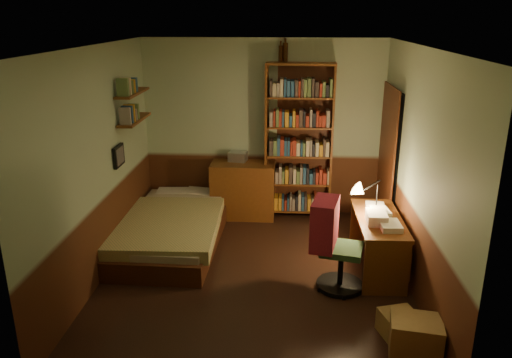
# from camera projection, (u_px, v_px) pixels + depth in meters

# --- Properties ---
(floor) EXTENTS (3.50, 4.00, 0.02)m
(floor) POSITION_uv_depth(u_px,v_px,m) (255.00, 275.00, 5.88)
(floor) COLOR black
(floor) RESTS_ON ground
(ceiling) EXTENTS (3.50, 4.00, 0.02)m
(ceiling) POSITION_uv_depth(u_px,v_px,m) (255.00, 45.00, 5.05)
(ceiling) COLOR silver
(ceiling) RESTS_ON wall_back
(wall_back) EXTENTS (3.50, 0.02, 2.60)m
(wall_back) POSITION_uv_depth(u_px,v_px,m) (263.00, 129.00, 7.36)
(wall_back) COLOR #8FA684
(wall_back) RESTS_ON ground
(wall_left) EXTENTS (0.02, 4.00, 2.60)m
(wall_left) POSITION_uv_depth(u_px,v_px,m) (97.00, 166.00, 5.56)
(wall_left) COLOR #8FA684
(wall_left) RESTS_ON ground
(wall_right) EXTENTS (0.02, 4.00, 2.60)m
(wall_right) POSITION_uv_depth(u_px,v_px,m) (418.00, 172.00, 5.36)
(wall_right) COLOR #8FA684
(wall_right) RESTS_ON ground
(wall_front) EXTENTS (3.50, 0.02, 2.60)m
(wall_front) POSITION_uv_depth(u_px,v_px,m) (237.00, 252.00, 3.56)
(wall_front) COLOR #8FA684
(wall_front) RESTS_ON ground
(doorway) EXTENTS (0.06, 0.90, 2.00)m
(doorway) POSITION_uv_depth(u_px,v_px,m) (389.00, 164.00, 6.69)
(doorway) COLOR black
(doorway) RESTS_ON ground
(door_trim) EXTENTS (0.02, 0.98, 2.08)m
(door_trim) POSITION_uv_depth(u_px,v_px,m) (386.00, 164.00, 6.69)
(door_trim) COLOR #3B1B0E
(door_trim) RESTS_ON ground
(bed) EXTENTS (1.29, 2.32, 0.68)m
(bed) POSITION_uv_depth(u_px,v_px,m) (171.00, 218.00, 6.61)
(bed) COLOR #878F56
(bed) RESTS_ON ground
(dresser) EXTENTS (0.94, 0.48, 0.83)m
(dresser) POSITION_uv_depth(u_px,v_px,m) (243.00, 190.00, 7.43)
(dresser) COLOR #5A3013
(dresser) RESTS_ON ground
(mini_stereo) EXTENTS (0.29, 0.24, 0.14)m
(mini_stereo) POSITION_uv_depth(u_px,v_px,m) (238.00, 156.00, 7.40)
(mini_stereo) COLOR #B2B2B7
(mini_stereo) RESTS_ON dresser
(bookshelf) EXTENTS (0.99, 0.36, 2.27)m
(bookshelf) POSITION_uv_depth(u_px,v_px,m) (299.00, 143.00, 7.23)
(bookshelf) COLOR #5A3013
(bookshelf) RESTS_ON ground
(bottle_left) EXTENTS (0.07, 0.07, 0.22)m
(bottle_left) POSITION_uv_depth(u_px,v_px,m) (281.00, 54.00, 6.96)
(bottle_left) COLOR black
(bottle_left) RESTS_ON bookshelf
(bottle_right) EXTENTS (0.09, 0.09, 0.26)m
(bottle_right) POSITION_uv_depth(u_px,v_px,m) (285.00, 52.00, 6.95)
(bottle_right) COLOR black
(bottle_right) RESTS_ON bookshelf
(desk) EXTENTS (0.52, 1.24, 0.66)m
(desk) POSITION_uv_depth(u_px,v_px,m) (377.00, 244.00, 5.90)
(desk) COLOR #5A3013
(desk) RESTS_ON ground
(paper_stack) EXTENTS (0.23, 0.29, 0.11)m
(paper_stack) POSITION_uv_depth(u_px,v_px,m) (380.00, 214.00, 5.77)
(paper_stack) COLOR silver
(paper_stack) RESTS_ON desk
(desk_lamp) EXTENTS (0.19, 0.19, 0.60)m
(desk_lamp) POSITION_uv_depth(u_px,v_px,m) (378.00, 189.00, 5.86)
(desk_lamp) COLOR black
(desk_lamp) RESTS_ON desk
(office_chair) EXTENTS (0.59, 0.54, 1.00)m
(office_chair) POSITION_uv_depth(u_px,v_px,m) (342.00, 247.00, 5.43)
(office_chair) COLOR #2B502C
(office_chair) RESTS_ON ground
(red_jacket) EXTENTS (0.39, 0.52, 0.55)m
(red_jacket) POSITION_uv_depth(u_px,v_px,m) (320.00, 173.00, 5.41)
(red_jacket) COLOR #9F2136
(red_jacket) RESTS_ON office_chair
(wall_shelf_lower) EXTENTS (0.20, 0.90, 0.03)m
(wall_shelf_lower) POSITION_uv_depth(u_px,v_px,m) (135.00, 120.00, 6.50)
(wall_shelf_lower) COLOR #5A3013
(wall_shelf_lower) RESTS_ON wall_left
(wall_shelf_upper) EXTENTS (0.20, 0.90, 0.03)m
(wall_shelf_upper) POSITION_uv_depth(u_px,v_px,m) (133.00, 93.00, 6.39)
(wall_shelf_upper) COLOR #5A3013
(wall_shelf_upper) RESTS_ON wall_left
(framed_picture) EXTENTS (0.04, 0.32, 0.26)m
(framed_picture) POSITION_uv_depth(u_px,v_px,m) (119.00, 156.00, 6.14)
(framed_picture) COLOR black
(framed_picture) RESTS_ON wall_left
(cardboard_box_a) EXTENTS (0.50, 0.43, 0.34)m
(cardboard_box_a) POSITION_uv_depth(u_px,v_px,m) (415.00, 336.00, 4.47)
(cardboard_box_a) COLOR olive
(cardboard_box_a) RESTS_ON ground
(cardboard_box_b) EXTENTS (0.39, 0.36, 0.23)m
(cardboard_box_b) POSITION_uv_depth(u_px,v_px,m) (398.00, 323.00, 4.75)
(cardboard_box_b) COLOR olive
(cardboard_box_b) RESTS_ON ground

